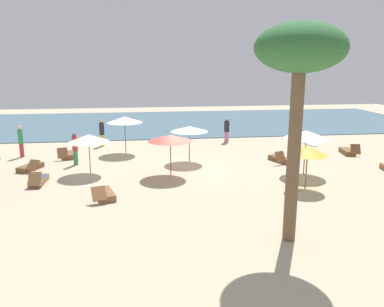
# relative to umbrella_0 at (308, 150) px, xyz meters

# --- Properties ---
(ground_plane) EXTENTS (60.00, 60.00, 0.00)m
(ground_plane) POSITION_rel_umbrella_0_xyz_m (-5.17, 3.20, -1.78)
(ground_plane) COLOR #BCAD8E
(ocean_water) EXTENTS (48.00, 16.00, 0.06)m
(ocean_water) POSITION_rel_umbrella_0_xyz_m (-5.17, 20.20, -1.75)
(ocean_water) COLOR #476B7F
(ocean_water) RESTS_ON ground_plane
(umbrella_0) EXTENTS (1.74, 1.74, 1.99)m
(umbrella_0) POSITION_rel_umbrella_0_xyz_m (0.00, 0.00, 0.00)
(umbrella_0) COLOR brown
(umbrella_0) RESTS_ON ground_plane
(umbrella_1) EXTENTS (2.24, 2.24, 2.09)m
(umbrella_1) POSITION_rel_umbrella_0_xyz_m (-5.90, 2.87, 0.15)
(umbrella_1) COLOR brown
(umbrella_1) RESTS_ON ground_plane
(umbrella_3) EXTENTS (2.11, 2.11, 2.06)m
(umbrella_3) POSITION_rel_umbrella_0_xyz_m (-9.97, 3.75, 0.08)
(umbrella_3) COLOR brown
(umbrella_3) RESTS_ON ground_plane
(umbrella_4) EXTENTS (2.13, 2.13, 2.07)m
(umbrella_4) POSITION_rel_umbrella_0_xyz_m (-4.62, 5.50, 0.14)
(umbrella_4) COLOR brown
(umbrella_4) RESTS_ON ground_plane
(umbrella_5) EXTENTS (2.21, 2.21, 2.32)m
(umbrella_5) POSITION_rel_umbrella_0_xyz_m (-8.32, 8.19, 0.35)
(umbrella_5) COLOR brown
(umbrella_5) RESTS_ON ground_plane
(umbrella_7) EXTENTS (2.23, 2.23, 2.26)m
(umbrella_7) POSITION_rel_umbrella_0_xyz_m (0.90, 2.27, 0.28)
(umbrella_7) COLOR olive
(umbrella_7) RESTS_ON ground_plane
(lounger_0) EXTENTS (0.64, 1.68, 0.72)m
(lounger_0) POSITION_rel_umbrella_0_xyz_m (-12.21, 2.32, -1.60)
(lounger_0) COLOR olive
(lounger_0) RESTS_ON ground_plane
(lounger_2) EXTENTS (1.28, 1.79, 0.66)m
(lounger_2) POSITION_rel_umbrella_0_xyz_m (-13.21, 4.85, -1.61)
(lounger_2) COLOR brown
(lounger_2) RESTS_ON ground_plane
(lounger_3) EXTENTS (1.04, 1.80, 0.67)m
(lounger_3) POSITION_rel_umbrella_0_xyz_m (-8.93, -0.08, -1.61)
(lounger_3) COLOR brown
(lounger_3) RESTS_ON ground_plane
(lounger_4) EXTENTS (0.88, 1.72, 0.74)m
(lounger_4) POSITION_rel_umbrella_0_xyz_m (5.46, 6.09, -1.61)
(lounger_4) COLOR brown
(lounger_4) RESTS_ON ground_plane
(lounger_5) EXTENTS (0.97, 1.75, 0.72)m
(lounger_5) POSITION_rel_umbrella_0_xyz_m (-11.77, 7.44, -1.61)
(lounger_5) COLOR brown
(lounger_5) RESTS_ON ground_plane
(lounger_6) EXTENTS (1.16, 1.74, 0.74)m
(lounger_6) POSITION_rel_umbrella_0_xyz_m (0.59, 4.78, -1.61)
(lounger_6) COLOR brown
(lounger_6) RESTS_ON ground_plane
(person_0) EXTENTS (0.38, 0.38, 1.80)m
(person_0) POSITION_rel_umbrella_0_xyz_m (-10.99, 5.71, -0.85)
(person_0) COLOR #338C59
(person_0) RESTS_ON ground_plane
(person_2) EXTENTS (0.44, 0.44, 1.82)m
(person_2) POSITION_rel_umbrella_0_xyz_m (-9.97, 10.51, -0.86)
(person_2) COLOR yellow
(person_2) RESTS_ON ground_plane
(person_3) EXTENTS (0.35, 0.35, 1.91)m
(person_3) POSITION_rel_umbrella_0_xyz_m (-14.51, 8.00, -0.79)
(person_3) COLOR #BF3338
(person_3) RESTS_ON ground_plane
(person_4) EXTENTS (0.45, 0.45, 1.74)m
(person_4) POSITION_rel_umbrella_0_xyz_m (-1.27, 10.70, -0.91)
(person_4) COLOR #D17299
(person_4) RESTS_ON ground_plane
(palm_0) EXTENTS (2.68, 2.68, 6.77)m
(palm_0) POSITION_rel_umbrella_0_xyz_m (-2.68, -4.87, 3.99)
(palm_0) COLOR brown
(palm_0) RESTS_ON ground_plane
(surfboard) EXTENTS (0.81, 2.04, 0.07)m
(surfboard) POSITION_rel_umbrella_0_xyz_m (4.33, 9.28, -1.75)
(surfboard) COLOR silver
(surfboard) RESTS_ON ground_plane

